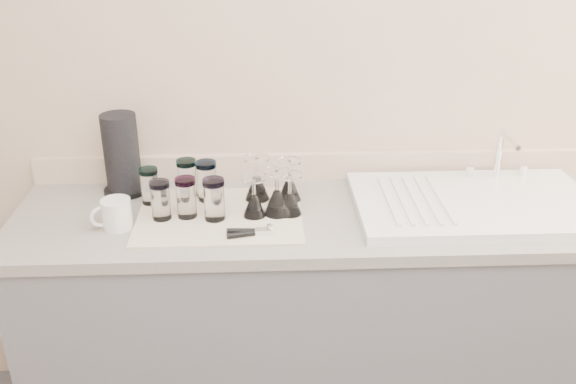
{
  "coord_description": "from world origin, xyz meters",
  "views": [
    {
      "loc": [
        -0.18,
        -0.75,
        1.89
      ],
      "look_at": [
        -0.1,
        1.15,
        1.0
      ],
      "focal_mm": 40.0,
      "sensor_mm": 36.0,
      "label": 1
    }
  ],
  "objects_px": {
    "goblet_front_left": "(254,203)",
    "goblet_front_right": "(290,200)",
    "can_opener": "(250,232)",
    "white_mug": "(116,214)",
    "paper_towel_roll": "(122,155)",
    "tumbler_lavender": "(214,199)",
    "tumbler_purple": "(207,181)",
    "goblet_back_right": "(289,186)",
    "tumbler_blue": "(186,197)",
    "sink_unit": "(475,203)",
    "goblet_back_left": "(257,185)",
    "tumbler_teal": "(150,186)",
    "goblet_extra": "(277,199)",
    "tumbler_cyan": "(187,178)",
    "tumbler_magenta": "(161,200)"
  },
  "relations": [
    {
      "from": "goblet_front_left",
      "to": "goblet_front_right",
      "type": "height_order",
      "value": "goblet_front_right"
    },
    {
      "from": "can_opener",
      "to": "white_mug",
      "type": "xyz_separation_m",
      "value": [
        -0.43,
        0.08,
        0.03
      ]
    },
    {
      "from": "paper_towel_roll",
      "to": "tumbler_lavender",
      "type": "bearing_deg",
      "value": -35.74
    },
    {
      "from": "tumbler_purple",
      "to": "goblet_back_right",
      "type": "distance_m",
      "value": 0.29
    },
    {
      "from": "tumbler_purple",
      "to": "can_opener",
      "type": "height_order",
      "value": "tumbler_purple"
    },
    {
      "from": "tumbler_blue",
      "to": "white_mug",
      "type": "xyz_separation_m",
      "value": [
        -0.22,
        -0.06,
        -0.03
      ]
    },
    {
      "from": "goblet_front_right",
      "to": "can_opener",
      "type": "distance_m",
      "value": 0.2
    },
    {
      "from": "sink_unit",
      "to": "paper_towel_roll",
      "type": "bearing_deg",
      "value": 171.22
    },
    {
      "from": "goblet_front_left",
      "to": "paper_towel_roll",
      "type": "xyz_separation_m",
      "value": [
        -0.47,
        0.23,
        0.09
      ]
    },
    {
      "from": "can_opener",
      "to": "paper_towel_roll",
      "type": "distance_m",
      "value": 0.59
    },
    {
      "from": "goblet_back_right",
      "to": "white_mug",
      "type": "relative_size",
      "value": 1.02
    },
    {
      "from": "sink_unit",
      "to": "tumbler_purple",
      "type": "xyz_separation_m",
      "value": [
        -0.92,
        0.1,
        0.06
      ]
    },
    {
      "from": "goblet_front_right",
      "to": "goblet_back_right",
      "type": "bearing_deg",
      "value": 88.19
    },
    {
      "from": "goblet_back_left",
      "to": "white_mug",
      "type": "bearing_deg",
      "value": -158.48
    },
    {
      "from": "tumbler_lavender",
      "to": "paper_towel_roll",
      "type": "bearing_deg",
      "value": 144.26
    },
    {
      "from": "white_mug",
      "to": "tumbler_teal",
      "type": "bearing_deg",
      "value": 62.24
    },
    {
      "from": "sink_unit",
      "to": "goblet_extra",
      "type": "bearing_deg",
      "value": -177.93
    },
    {
      "from": "goblet_front_left",
      "to": "white_mug",
      "type": "height_order",
      "value": "goblet_front_left"
    },
    {
      "from": "goblet_front_right",
      "to": "tumbler_cyan",
      "type": "bearing_deg",
      "value": 157.1
    },
    {
      "from": "tumbler_magenta",
      "to": "paper_towel_roll",
      "type": "height_order",
      "value": "paper_towel_roll"
    },
    {
      "from": "tumbler_cyan",
      "to": "goblet_front_right",
      "type": "height_order",
      "value": "goblet_front_right"
    },
    {
      "from": "tumbler_blue",
      "to": "can_opener",
      "type": "bearing_deg",
      "value": -33.62
    },
    {
      "from": "tumbler_lavender",
      "to": "goblet_back_right",
      "type": "distance_m",
      "value": 0.29
    },
    {
      "from": "goblet_front_right",
      "to": "white_mug",
      "type": "relative_size",
      "value": 0.99
    },
    {
      "from": "tumbler_purple",
      "to": "goblet_back_left",
      "type": "distance_m",
      "value": 0.18
    },
    {
      "from": "tumbler_lavender",
      "to": "goblet_extra",
      "type": "xyz_separation_m",
      "value": [
        0.21,
        0.03,
        -0.02
      ]
    },
    {
      "from": "goblet_extra",
      "to": "paper_towel_roll",
      "type": "xyz_separation_m",
      "value": [
        -0.55,
        0.21,
        0.08
      ]
    },
    {
      "from": "tumbler_blue",
      "to": "paper_towel_roll",
      "type": "distance_m",
      "value": 0.34
    },
    {
      "from": "tumbler_lavender",
      "to": "tumbler_purple",
      "type": "bearing_deg",
      "value": 102.98
    },
    {
      "from": "goblet_front_left",
      "to": "tumbler_cyan",
      "type": "bearing_deg",
      "value": 145.88
    },
    {
      "from": "tumbler_purple",
      "to": "tumbler_magenta",
      "type": "relative_size",
      "value": 1.07
    },
    {
      "from": "sink_unit",
      "to": "can_opener",
      "type": "distance_m",
      "value": 0.79
    },
    {
      "from": "goblet_front_left",
      "to": "paper_towel_roll",
      "type": "relative_size",
      "value": 0.47
    },
    {
      "from": "tumbler_magenta",
      "to": "goblet_back_left",
      "type": "xyz_separation_m",
      "value": [
        0.32,
        0.14,
        -0.01
      ]
    },
    {
      "from": "tumbler_teal",
      "to": "tumbler_blue",
      "type": "bearing_deg",
      "value": -38.53
    },
    {
      "from": "goblet_front_left",
      "to": "goblet_extra",
      "type": "xyz_separation_m",
      "value": [
        0.08,
        0.01,
        0.01
      ]
    },
    {
      "from": "can_opener",
      "to": "sink_unit",
      "type": "bearing_deg",
      "value": 12.42
    },
    {
      "from": "tumbler_purple",
      "to": "tumbler_blue",
      "type": "height_order",
      "value": "tumbler_purple"
    },
    {
      "from": "can_opener",
      "to": "white_mug",
      "type": "distance_m",
      "value": 0.44
    },
    {
      "from": "tumbler_magenta",
      "to": "tumbler_lavender",
      "type": "distance_m",
      "value": 0.18
    },
    {
      "from": "goblet_back_left",
      "to": "white_mug",
      "type": "relative_size",
      "value": 1.08
    },
    {
      "from": "tumbler_cyan",
      "to": "goblet_front_right",
      "type": "distance_m",
      "value": 0.39
    },
    {
      "from": "tumbler_magenta",
      "to": "tumbler_blue",
      "type": "bearing_deg",
      "value": 8.28
    },
    {
      "from": "tumbler_magenta",
      "to": "goblet_back_left",
      "type": "bearing_deg",
      "value": 23.26
    },
    {
      "from": "tumbler_teal",
      "to": "goblet_back_right",
      "type": "relative_size",
      "value": 0.86
    },
    {
      "from": "sink_unit",
      "to": "goblet_front_right",
      "type": "distance_m",
      "value": 0.64
    },
    {
      "from": "sink_unit",
      "to": "can_opener",
      "type": "relative_size",
      "value": 5.61
    },
    {
      "from": "tumbler_cyan",
      "to": "paper_towel_roll",
      "type": "height_order",
      "value": "paper_towel_roll"
    },
    {
      "from": "tumbler_cyan",
      "to": "white_mug",
      "type": "xyz_separation_m",
      "value": [
        -0.21,
        -0.21,
        -0.03
      ]
    },
    {
      "from": "tumbler_blue",
      "to": "white_mug",
      "type": "distance_m",
      "value": 0.23
    }
  ]
}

